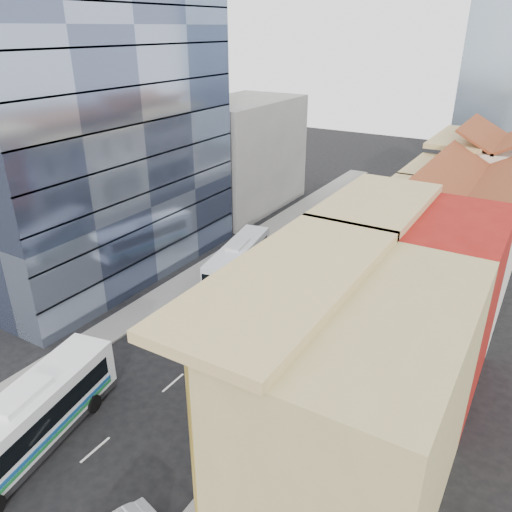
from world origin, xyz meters
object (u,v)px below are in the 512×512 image
Objects in this scene: office_tower at (93,117)px; bus_left_far at (238,259)px; shophouse_tan at (358,416)px; bus_left_near at (27,420)px; bus_right at (297,306)px.

bus_left_far is (12.04, 4.93, -13.20)m from office_tower.
office_tower is 18.53m from bus_left_far.
shophouse_tan is at bearing -55.77° from bus_left_far.
bus_right is at bearing 59.22° from bus_left_near.
bus_left_far reaches higher than bus_right.
shophouse_tan is 27.11m from bus_left_far.
bus_right is (-10.10, 14.03, -4.24)m from shophouse_tan.
bus_left_near is 24.71m from bus_left_far.
shophouse_tan is at bearing 7.40° from bus_left_near.
shophouse_tan is 1.24× the size of bus_left_far.
office_tower is at bearing -161.47° from bus_right.
office_tower is (-31.00, 14.00, 9.00)m from shophouse_tan.
shophouse_tan is 35.19m from office_tower.
office_tower is 27.34m from bus_left_near.
bus_right is at bearing 0.07° from office_tower.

